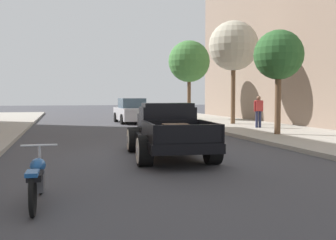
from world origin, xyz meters
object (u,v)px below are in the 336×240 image
object	(u,v)px
hotrod_truck_black	(168,131)
car_background_silver	(131,112)
street_tree_second	(234,46)
motorcycle_parked	(37,178)
street_tree_nearest	(279,56)
pedestrian_sidewalk_right	(259,110)
street_tree_third	(189,62)

from	to	relation	value
hotrod_truck_black	car_background_silver	bearing A→B (deg)	84.52
hotrod_truck_black	street_tree_second	size ratio (longest dim) A/B	0.83
hotrod_truck_black	motorcycle_parked	distance (m)	5.77
car_background_silver	street_tree_nearest	xyz separation A→B (m)	(4.54, -10.96, 2.75)
pedestrian_sidewalk_right	street_tree_third	xyz separation A→B (m)	(-0.90, 9.03, 3.22)
motorcycle_parked	car_background_silver	size ratio (longest dim) A/B	0.49
car_background_silver	street_tree_second	bearing A→B (deg)	-39.34
hotrod_truck_black	street_tree_nearest	bearing A→B (deg)	34.17
pedestrian_sidewalk_right	street_tree_second	xyz separation A→B (m)	(-0.06, 3.11, 3.65)
hotrod_truck_black	street_tree_nearest	xyz separation A→B (m)	(5.98, 4.06, 2.76)
street_tree_second	car_background_silver	bearing A→B (deg)	140.66
street_tree_nearest	street_tree_second	size ratio (longest dim) A/B	0.74
street_tree_nearest	car_background_silver	bearing A→B (deg)	112.49
motorcycle_parked	pedestrian_sidewalk_right	xyz separation A→B (m)	(10.29, 12.14, 0.64)
pedestrian_sidewalk_right	street_tree_third	bearing A→B (deg)	95.69
street_tree_third	car_background_silver	bearing A→B (deg)	-161.43
motorcycle_parked	street_tree_second	distance (m)	18.86
car_background_silver	street_tree_nearest	distance (m)	12.18
pedestrian_sidewalk_right	street_tree_second	world-z (taller)	street_tree_second
hotrod_truck_black	car_background_silver	xyz separation A→B (m)	(1.44, 15.02, 0.01)
hotrod_truck_black	street_tree_third	world-z (taller)	street_tree_third
street_tree_second	hotrod_truck_black	bearing A→B (deg)	-122.66
hotrod_truck_black	street_tree_second	distance (m)	13.23
street_tree_second	street_tree_third	distance (m)	6.00
motorcycle_parked	street_tree_third	world-z (taller)	street_tree_third
pedestrian_sidewalk_right	car_background_silver	bearing A→B (deg)	125.83
car_background_silver	street_tree_nearest	world-z (taller)	street_tree_nearest
pedestrian_sidewalk_right	hotrod_truck_black	bearing A→B (deg)	-132.42
street_tree_second	motorcycle_parked	bearing A→B (deg)	-123.87
pedestrian_sidewalk_right	street_tree_third	world-z (taller)	street_tree_third
motorcycle_parked	street_tree_second	world-z (taller)	street_tree_second
pedestrian_sidewalk_right	street_tree_third	distance (m)	9.63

